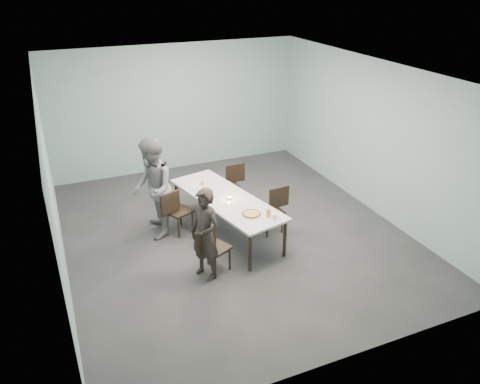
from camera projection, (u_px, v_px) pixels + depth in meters
name	position (u px, v px, depth m)	size (l,w,h in m)	color
ground	(233.00, 232.00, 8.87)	(7.00, 7.00, 0.00)	#333335
room_shell	(232.00, 130.00, 7.99)	(6.02, 7.02, 3.01)	#96B9BC
table	(226.00, 201.00, 8.53)	(1.46, 2.74, 0.75)	white
chair_near_left	(211.00, 246.00, 7.49)	(0.65, 0.56, 0.87)	black
chair_far_left	(175.00, 209.00, 8.63)	(0.65, 0.55, 0.87)	black
chair_near_right	(274.00, 207.00, 8.73)	(0.63, 0.46, 0.87)	black
chair_far_right	(231.00, 181.00, 9.75)	(0.61, 0.43, 0.87)	black
diner_near	(205.00, 235.00, 7.29)	(0.56, 0.37, 1.55)	black
diner_far	(153.00, 189.00, 8.41)	(0.91, 0.71, 1.88)	slate
pizza	(251.00, 214.00, 7.91)	(0.34, 0.34, 0.04)	white
side_plate	(255.00, 209.00, 8.10)	(0.18, 0.18, 0.01)	white
beer_glass	(268.00, 213.00, 7.83)	(0.08, 0.08, 0.15)	gold
water_tumbler	(275.00, 216.00, 7.77)	(0.08, 0.08, 0.09)	silver
tealight	(229.00, 198.00, 8.44)	(0.06, 0.06, 0.05)	silver
amber_tumbler	(202.00, 183.00, 8.98)	(0.07, 0.07, 0.08)	gold
menu	(197.00, 185.00, 9.00)	(0.30, 0.22, 0.01)	silver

